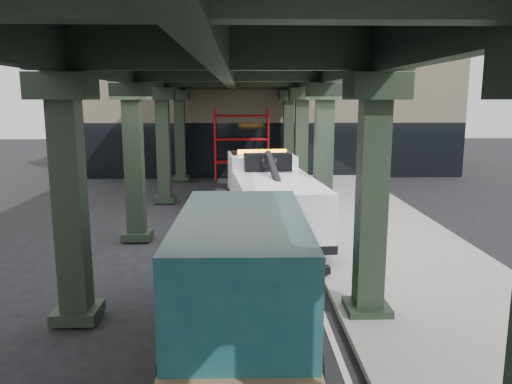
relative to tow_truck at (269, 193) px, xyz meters
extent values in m
plane|color=black|center=(-0.92, -3.02, -1.37)|extent=(90.00, 90.00, 0.00)
cube|color=gray|center=(3.58, -1.02, -1.29)|extent=(5.00, 40.00, 0.15)
cube|color=silver|center=(0.78, -1.02, -1.36)|extent=(0.12, 38.00, 0.01)
cube|color=black|center=(1.68, -7.02, 1.13)|extent=(0.55, 0.55, 5.00)
cube|color=black|center=(1.68, -7.02, 3.38)|extent=(1.10, 1.10, 0.50)
cube|color=black|center=(1.68, -7.02, -1.19)|extent=(0.90, 0.90, 0.24)
cube|color=black|center=(1.68, -1.02, 1.13)|extent=(0.55, 0.55, 5.00)
cube|color=black|center=(1.68, -1.02, 3.38)|extent=(1.10, 1.10, 0.50)
cube|color=black|center=(1.68, -1.02, -1.19)|extent=(0.90, 0.90, 0.24)
cube|color=black|center=(1.68, 4.98, 1.13)|extent=(0.55, 0.55, 5.00)
cube|color=black|center=(1.68, 4.98, 3.38)|extent=(1.10, 1.10, 0.50)
cube|color=black|center=(1.68, 4.98, -1.19)|extent=(0.90, 0.90, 0.24)
cube|color=black|center=(1.68, 10.98, 1.13)|extent=(0.55, 0.55, 5.00)
cube|color=black|center=(1.68, 10.98, 3.38)|extent=(1.10, 1.10, 0.50)
cube|color=black|center=(1.68, 10.98, -1.19)|extent=(0.90, 0.90, 0.24)
cube|color=black|center=(-4.32, -7.02, 1.13)|extent=(0.55, 0.55, 5.00)
cube|color=black|center=(-4.32, -7.02, 3.38)|extent=(1.10, 1.10, 0.50)
cube|color=black|center=(-4.32, -7.02, -1.19)|extent=(0.90, 0.90, 0.24)
cube|color=black|center=(-4.32, -1.02, 1.13)|extent=(0.55, 0.55, 5.00)
cube|color=black|center=(-4.32, -1.02, 3.38)|extent=(1.10, 1.10, 0.50)
cube|color=black|center=(-4.32, -1.02, -1.19)|extent=(0.90, 0.90, 0.24)
cube|color=black|center=(-4.32, 4.98, 1.13)|extent=(0.55, 0.55, 5.00)
cube|color=black|center=(-4.32, 4.98, 3.38)|extent=(1.10, 1.10, 0.50)
cube|color=black|center=(-4.32, 4.98, -1.19)|extent=(0.90, 0.90, 0.24)
cube|color=black|center=(-4.32, 10.98, 1.13)|extent=(0.55, 0.55, 5.00)
cube|color=black|center=(-4.32, 10.98, 3.38)|extent=(1.10, 1.10, 0.50)
cube|color=black|center=(-4.32, 10.98, -1.19)|extent=(0.90, 0.90, 0.24)
cube|color=black|center=(1.68, -1.02, 4.18)|extent=(0.35, 32.00, 1.10)
cube|color=black|center=(-4.32, -1.02, 4.18)|extent=(0.35, 32.00, 1.10)
cube|color=black|center=(-1.32, -1.02, 4.18)|extent=(0.35, 32.00, 1.10)
cube|color=black|center=(-1.32, -1.02, 4.88)|extent=(7.40, 32.00, 0.30)
cube|color=#C6B793|center=(1.08, 16.98, 2.63)|extent=(22.00, 10.00, 8.00)
cylinder|color=red|center=(-2.42, 11.88, 0.63)|extent=(0.08, 0.08, 4.00)
cylinder|color=red|center=(-2.42, 11.08, 0.63)|extent=(0.08, 0.08, 4.00)
cylinder|color=red|center=(0.58, 11.88, 0.63)|extent=(0.08, 0.08, 4.00)
cylinder|color=red|center=(0.58, 11.08, 0.63)|extent=(0.08, 0.08, 4.00)
cylinder|color=red|center=(-0.92, 11.88, -0.37)|extent=(3.00, 0.08, 0.08)
cylinder|color=red|center=(-0.92, 11.88, 0.93)|extent=(3.00, 0.08, 0.08)
cylinder|color=red|center=(-0.92, 11.88, 2.23)|extent=(3.00, 0.08, 0.08)
cube|color=black|center=(0.05, -0.52, -0.66)|extent=(1.70, 7.64, 0.25)
cube|color=white|center=(-0.19, 2.04, 0.20)|extent=(2.59, 2.63, 1.82)
cube|color=white|center=(-0.29, 3.10, -0.30)|extent=(2.43, 0.92, 0.91)
cube|color=black|center=(-0.21, 2.29, 0.71)|extent=(2.34, 1.51, 0.86)
cube|color=white|center=(0.16, -1.68, 0.00)|extent=(2.88, 5.26, 1.42)
cube|color=orange|center=(-0.17, 1.84, 1.21)|extent=(1.84, 0.45, 0.16)
cube|color=black|center=(-0.03, 0.33, 1.01)|extent=(1.67, 0.75, 0.61)
cylinder|color=black|center=(0.14, -1.48, 0.76)|extent=(0.57, 3.54, 1.36)
cube|color=black|center=(0.39, -4.25, -1.01)|extent=(0.43, 1.44, 0.18)
cube|color=black|center=(0.46, -4.95, -1.06)|extent=(1.63, 0.40, 0.18)
cylinder|color=black|center=(-1.32, 2.24, -0.81)|extent=(0.45, 1.14, 1.11)
cylinder|color=silver|center=(-1.32, 2.24, -0.81)|extent=(0.45, 0.65, 0.61)
cylinder|color=black|center=(0.89, 2.45, -0.81)|extent=(0.45, 1.14, 1.11)
cylinder|color=silver|center=(0.89, 2.45, -0.81)|extent=(0.45, 0.65, 0.61)
cylinder|color=black|center=(-1.02, -1.08, -0.81)|extent=(0.45, 1.14, 1.11)
cylinder|color=silver|center=(-1.02, -1.08, -0.81)|extent=(0.45, 0.65, 0.61)
cylinder|color=black|center=(1.20, -0.87, -0.81)|extent=(0.45, 1.14, 1.11)
cylinder|color=silver|center=(1.20, -0.87, -0.81)|extent=(0.45, 0.65, 0.61)
cylinder|color=black|center=(-0.90, -2.39, -0.81)|extent=(0.45, 1.14, 1.11)
cylinder|color=silver|center=(-0.90, -2.39, -0.81)|extent=(0.45, 0.65, 0.61)
cylinder|color=black|center=(1.32, -2.18, -0.81)|extent=(0.45, 1.14, 1.11)
cylinder|color=silver|center=(1.32, -2.18, -0.81)|extent=(0.45, 0.65, 0.61)
cube|color=#134146|center=(-0.90, -5.23, -0.35)|extent=(2.21, 1.20, 0.96)
cube|color=#134146|center=(-0.94, -8.17, 0.08)|extent=(2.31, 4.84, 2.08)
cube|color=olive|center=(-0.93, -7.74, -0.78)|extent=(2.37, 6.02, 0.37)
cube|color=black|center=(-0.91, -5.66, 0.51)|extent=(2.09, 0.49, 0.89)
cube|color=black|center=(-0.93, -7.85, 0.61)|extent=(2.33, 3.88, 0.59)
cube|color=silver|center=(-0.89, -4.67, -0.78)|extent=(2.14, 0.16, 0.32)
cylinder|color=black|center=(-1.97, -5.27, -0.92)|extent=(0.31, 0.90, 0.90)
cylinder|color=silver|center=(-1.97, -5.27, -0.92)|extent=(0.35, 0.50, 0.49)
cylinder|color=black|center=(0.17, -5.30, -0.92)|extent=(0.31, 0.90, 0.90)
cylinder|color=silver|center=(0.17, -5.30, -0.92)|extent=(0.35, 0.50, 0.49)
cylinder|color=black|center=(-2.03, -9.76, -0.92)|extent=(0.31, 0.90, 0.90)
cylinder|color=silver|center=(-2.03, -9.76, -0.92)|extent=(0.35, 0.50, 0.49)
cylinder|color=black|center=(0.11, -9.79, -0.92)|extent=(0.31, 0.90, 0.90)
cylinder|color=silver|center=(0.11, -9.79, -0.92)|extent=(0.35, 0.50, 0.49)
camera|label=1|loc=(-0.93, -16.77, 3.13)|focal=35.00mm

